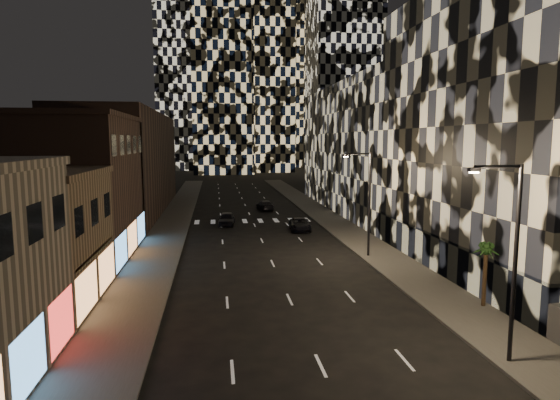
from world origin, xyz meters
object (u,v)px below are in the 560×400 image
object	(u,v)px
car_dark_rightlane	(300,224)
streetlight_near	(511,250)
palm_tree	(486,254)
car_dark_oncoming	(265,205)
streetlight_far	(367,197)
car_dark_midlane	(227,219)

from	to	relation	value
car_dark_rightlane	streetlight_near	bearing A→B (deg)	-78.35
car_dark_rightlane	palm_tree	world-z (taller)	palm_tree
car_dark_oncoming	palm_tree	xyz separation A→B (m)	(8.90, -42.39, 2.69)
car_dark_oncoming	palm_tree	bearing A→B (deg)	96.37
streetlight_far	car_dark_oncoming	world-z (taller)	streetlight_far
streetlight_near	palm_tree	size ratio (longest dim) A/B	2.29
streetlight_far	car_dark_midlane	distance (m)	21.44
streetlight_far	palm_tree	world-z (taller)	streetlight_far
streetlight_far	car_dark_rightlane	xyz separation A→B (m)	(-3.49, 12.89, -4.67)
car_dark_oncoming	car_dark_rightlane	xyz separation A→B (m)	(2.26, -16.37, -0.02)
streetlight_near	palm_tree	xyz separation A→B (m)	(3.15, 6.87, -1.96)
car_dark_midlane	streetlight_far	bearing A→B (deg)	-50.83
streetlight_near	car_dark_oncoming	distance (m)	49.82
streetlight_far	car_dark_oncoming	size ratio (longest dim) A/B	1.86
car_dark_midlane	palm_tree	distance (m)	34.02
streetlight_near	streetlight_far	world-z (taller)	same
streetlight_near	car_dark_oncoming	xyz separation A→B (m)	(-5.76, 49.26, -4.65)
car_dark_midlane	car_dark_rightlane	distance (m)	9.35
streetlight_near	car_dark_rightlane	size ratio (longest dim) A/B	1.82
streetlight_near	car_dark_midlane	distance (m)	39.42
car_dark_midlane	car_dark_oncoming	size ratio (longest dim) A/B	0.94
car_dark_midlane	streetlight_near	bearing A→B (deg)	-67.42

